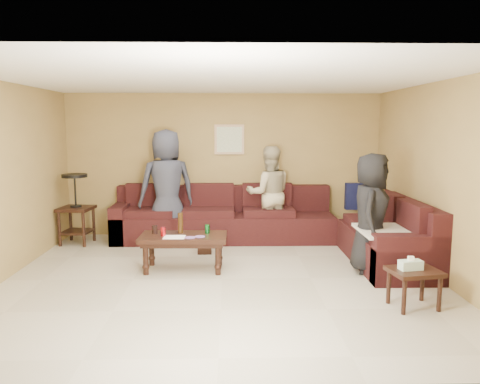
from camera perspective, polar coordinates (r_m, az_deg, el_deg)
The scene contains 10 objects.
room at distance 5.78m, azimuth -2.30°, elevation 5.31°, with size 5.60×5.50×2.50m.
sectional_sofa at distance 7.50m, azimuth 4.21°, elevation -4.37°, with size 4.65×2.90×0.97m.
coffee_table at distance 6.38m, azimuth -6.94°, elevation -5.87°, with size 1.17×0.60×0.76m.
end_table_left at distance 8.15m, azimuth -19.36°, elevation -1.80°, with size 0.56×0.56×1.16m.
side_table_right at distance 5.40m, azimuth 20.40°, elevation -9.36°, with size 0.57×0.50×0.57m.
waste_bin at distance 7.24m, azimuth -4.35°, elevation -6.43°, with size 0.21×0.21×0.26m, color black.
wall_art at distance 8.25m, azimuth -1.31°, elevation 6.42°, with size 0.52×0.04×0.52m.
person_left at distance 7.81m, azimuth -8.92°, elevation 0.67°, with size 0.92×0.60×1.89m, color #2D2F3E.
person_middle at distance 7.91m, azimuth 3.55°, elevation -0.20°, with size 0.78×0.61×1.60m, color tan.
person_right at distance 6.42m, azimuth 15.67°, elevation -2.51°, with size 0.78×0.51×1.59m, color black.
Camera 1 is at (0.10, -5.77, 1.95)m, focal length 35.00 mm.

